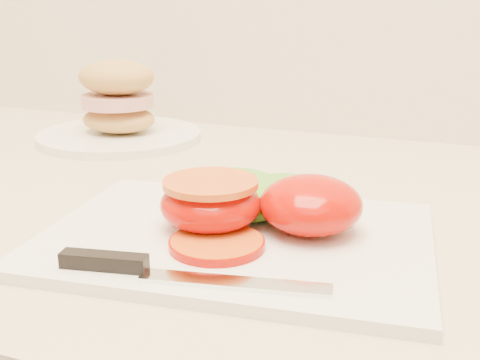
% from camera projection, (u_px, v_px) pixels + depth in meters
% --- Properties ---
extents(cutting_board, '(0.35, 0.27, 0.01)m').
position_uv_depth(cutting_board, '(236.00, 238.00, 0.52)').
color(cutting_board, white).
rests_on(cutting_board, counter).
extents(tomato_half_dome, '(0.09, 0.09, 0.05)m').
position_uv_depth(tomato_half_dome, '(311.00, 204.00, 0.51)').
color(tomato_half_dome, '#B00000').
rests_on(tomato_half_dome, cutting_board).
extents(tomato_half_cut, '(0.09, 0.09, 0.04)m').
position_uv_depth(tomato_half_cut, '(211.00, 202.00, 0.52)').
color(tomato_half_cut, '#B00000').
rests_on(tomato_half_cut, cutting_board).
extents(tomato_slice_0, '(0.08, 0.08, 0.01)m').
position_uv_depth(tomato_slice_0, '(217.00, 244.00, 0.49)').
color(tomato_slice_0, orange).
rests_on(tomato_slice_0, cutting_board).
extents(lettuce_leaf_0, '(0.16, 0.14, 0.02)m').
position_uv_depth(lettuce_leaf_0, '(241.00, 194.00, 0.58)').
color(lettuce_leaf_0, '#63B22F').
rests_on(lettuce_leaf_0, cutting_board).
extents(lettuce_leaf_1, '(0.13, 0.14, 0.02)m').
position_uv_depth(lettuce_leaf_1, '(283.00, 196.00, 0.57)').
color(lettuce_leaf_1, '#63B22F').
rests_on(lettuce_leaf_1, cutting_board).
extents(knife, '(0.20, 0.05, 0.01)m').
position_uv_depth(knife, '(153.00, 269.00, 0.44)').
color(knife, silver).
rests_on(knife, cutting_board).
extents(sandwich_plate, '(0.24, 0.24, 0.12)m').
position_uv_depth(sandwich_plate, '(118.00, 112.00, 0.87)').
color(sandwich_plate, white).
rests_on(sandwich_plate, counter).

